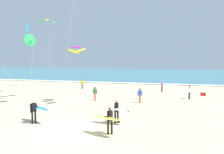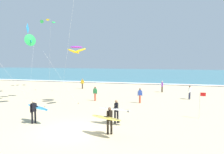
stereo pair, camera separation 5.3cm
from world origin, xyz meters
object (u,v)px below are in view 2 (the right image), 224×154
object	(u,v)px
lifeguard_flag	(201,102)
bystander_green_top	(95,93)
surfer_third	(108,118)
kite_diamond_cobalt_near	(28,31)
kite_delta_emerald_low	(30,40)
bystander_white_top	(190,92)
bystander_yellow_top	(82,84)
kite_arc_golden_high	(48,21)
kite_arc_violet_far	(76,50)
bystander_blue_top	(140,95)
bystander_purple_top	(162,86)
surfer_trailing	(36,109)
surfer_lead	(116,109)

from	to	relation	value
lifeguard_flag	bystander_green_top	bearing A→B (deg)	155.44
surfer_third	kite_diamond_cobalt_near	xyz separation A→B (m)	(-14.49, 12.59, 7.33)
bystander_green_top	kite_delta_emerald_low	bearing A→B (deg)	-144.89
bystander_white_top	bystander_yellow_top	world-z (taller)	same
bystander_white_top	bystander_yellow_top	size ratio (longest dim) A/B	1.00
kite_arc_golden_high	surfer_third	bearing A→B (deg)	-51.02
bystander_yellow_top	surfer_third	bearing A→B (deg)	-63.30
kite_arc_golden_high	lifeguard_flag	xyz separation A→B (m)	(21.41, -13.67, -9.42)
kite_diamond_cobalt_near	bystander_green_top	distance (m)	12.88
kite_diamond_cobalt_near	lifeguard_flag	distance (m)	22.80
kite_arc_violet_far	kite_delta_emerald_low	world-z (taller)	kite_delta_emerald_low
kite_arc_golden_high	bystander_green_top	xyz separation A→B (m)	(11.10, -8.95, -9.87)
bystander_green_top	bystander_blue_top	distance (m)	4.99
bystander_green_top	bystander_purple_top	size ratio (longest dim) A/B	1.00
surfer_trailing	kite_arc_golden_high	size ratio (longest dim) A/B	0.21
surfer_lead	kite_arc_violet_far	xyz separation A→B (m)	(-5.49, 5.65, 4.52)
bystander_green_top	lifeguard_flag	world-z (taller)	lifeguard_flag
surfer_lead	surfer_trailing	size ratio (longest dim) A/B	1.03
surfer_third	kite_arc_golden_high	xyz separation A→B (m)	(-15.46, 19.10, 9.64)
bystander_yellow_top	bystander_white_top	bearing A→B (deg)	-18.62
surfer_third	bystander_blue_top	world-z (taller)	surfer_third
kite_delta_emerald_low	bystander_yellow_top	distance (m)	13.78
surfer_trailing	kite_diamond_cobalt_near	bearing A→B (deg)	127.27
surfer_lead	surfer_third	bearing A→B (deg)	-87.50
surfer_third	kite_arc_golden_high	bearing A→B (deg)	128.98
bystander_purple_top	lifeguard_flag	xyz separation A→B (m)	(3.28, -13.00, 0.45)
surfer_lead	bystander_purple_top	xyz separation A→B (m)	(2.78, 16.09, -0.23)
surfer_third	surfer_trailing	bearing A→B (deg)	169.20
bystander_white_top	bystander_purple_top	distance (m)	5.71
lifeguard_flag	kite_delta_emerald_low	bearing A→B (deg)	176.65
bystander_white_top	surfer_third	bearing A→B (deg)	-113.27
bystander_yellow_top	bystander_blue_top	world-z (taller)	same
surfer_third	bystander_green_top	world-z (taller)	surfer_third
kite_arc_violet_far	bystander_purple_top	size ratio (longest dim) A/B	3.74
kite_diamond_cobalt_near	bystander_purple_top	world-z (taller)	kite_diamond_cobalt_near
lifeguard_flag	kite_arc_violet_far	bearing A→B (deg)	167.49
kite_delta_emerald_low	kite_diamond_cobalt_near	bearing A→B (deg)	127.24
kite_arc_violet_far	bystander_white_top	distance (m)	13.69
kite_delta_emerald_low	bystander_white_top	world-z (taller)	kite_delta_emerald_low
kite_diamond_cobalt_near	bystander_green_top	bearing A→B (deg)	-13.57
kite_delta_emerald_low	bystander_green_top	size ratio (longest dim) A/B	4.47
lifeguard_flag	surfer_lead	bearing A→B (deg)	-152.99
surfer_third	lifeguard_flag	size ratio (longest dim) A/B	1.07
surfer_third	bystander_white_top	size ratio (longest dim) A/B	1.41
bystander_white_top	bystander_green_top	bearing A→B (deg)	-160.80
kite_arc_golden_high	bystander_yellow_top	size ratio (longest dim) A/B	6.94
kite_arc_violet_far	kite_delta_emerald_low	bearing A→B (deg)	-158.45
bystander_white_top	bystander_purple_top	bearing A→B (deg)	124.30
kite_arc_golden_high	lifeguard_flag	size ratio (longest dim) A/B	5.25
bystander_yellow_top	lifeguard_flag	size ratio (longest dim) A/B	0.76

